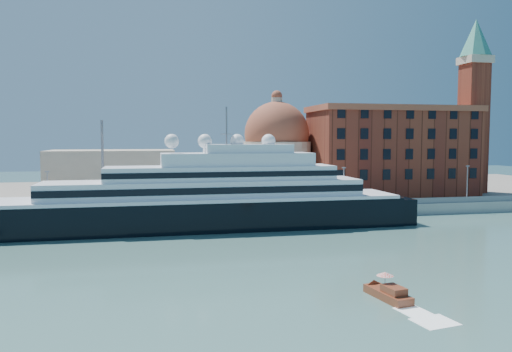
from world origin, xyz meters
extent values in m
plane|color=#3B6661|center=(0.00, 0.00, 0.00)|extent=(400.00, 400.00, 0.00)
cube|color=gray|center=(0.00, 34.00, 1.25)|extent=(180.00, 10.00, 2.50)
cube|color=slate|center=(0.00, 75.00, 1.00)|extent=(260.00, 72.00, 2.00)
cube|color=slate|center=(0.00, 29.50, 3.10)|extent=(180.00, 0.10, 1.20)
cube|color=black|center=(-2.81, 23.00, 2.23)|extent=(79.03, 12.16, 6.59)
cube|color=black|center=(36.70, 23.00, 2.03)|extent=(6.08, 11.14, 6.08)
cube|color=white|center=(-2.81, 23.00, 5.78)|extent=(77.00, 12.36, 0.61)
cube|color=white|center=(-0.79, 23.00, 7.60)|extent=(58.76, 10.13, 3.04)
cube|color=black|center=(-0.79, 17.93, 7.60)|extent=(58.76, 0.15, 1.22)
cube|color=white|center=(2.25, 23.00, 10.44)|extent=(42.55, 9.12, 2.63)
cube|color=white|center=(5.29, 23.00, 12.97)|extent=(28.37, 8.11, 2.43)
cube|color=white|center=(7.32, 23.00, 14.99)|extent=(16.21, 7.09, 1.62)
cylinder|color=slate|center=(3.27, 23.00, 19.25)|extent=(0.30, 0.30, 7.09)
sphere|color=white|center=(-6.87, 23.00, 16.41)|extent=(2.63, 2.63, 2.63)
sphere|color=white|center=(-0.79, 23.00, 16.41)|extent=(2.63, 2.63, 2.63)
sphere|color=white|center=(5.29, 23.00, 16.41)|extent=(2.63, 2.63, 2.63)
sphere|color=white|center=(11.37, 23.00, 16.41)|extent=(2.63, 2.63, 2.63)
cube|color=white|center=(-36.13, 22.32, 0.69)|extent=(14.40, 7.60, 1.83)
cube|color=white|center=(-33.91, 21.80, 2.17)|extent=(5.11, 3.83, 1.37)
cube|color=maroon|center=(13.53, -22.12, 0.36)|extent=(3.01, 6.40, 1.03)
cube|color=maroon|center=(13.69, -23.13, 1.23)|extent=(2.03, 2.79, 0.82)
cylinder|color=slate|center=(13.45, -21.61, 1.64)|extent=(0.06, 0.06, 1.64)
cone|color=red|center=(13.45, -21.61, 2.56)|extent=(1.85, 1.85, 0.41)
cube|color=maroon|center=(52.00, 52.00, 13.00)|extent=(42.00, 18.00, 22.00)
cube|color=brown|center=(52.00, 52.00, 24.50)|extent=(43.00, 19.00, 1.50)
cube|color=maroon|center=(76.00, 52.00, 19.50)|extent=(6.00, 6.00, 35.00)
cube|color=beige|center=(76.00, 52.00, 38.00)|extent=(7.00, 7.00, 2.00)
cone|color=teal|center=(76.00, 52.00, 44.00)|extent=(8.40, 8.40, 10.00)
cylinder|color=beige|center=(22.00, 58.00, 9.00)|extent=(18.00, 18.00, 14.00)
sphere|color=brown|center=(22.00, 58.00, 18.00)|extent=(17.00, 17.00, 17.00)
cylinder|color=beige|center=(22.00, 58.00, 26.00)|extent=(3.00, 3.00, 3.00)
cube|color=beige|center=(8.00, 56.00, 7.00)|extent=(18.00, 14.00, 10.00)
cube|color=beige|center=(-20.00, 58.00, 8.00)|extent=(30.00, 16.00, 12.00)
cylinder|color=slate|center=(-30.00, 31.00, 6.50)|extent=(0.24, 0.24, 8.00)
cube|color=slate|center=(-30.00, 31.00, 10.60)|extent=(0.80, 0.30, 0.25)
cylinder|color=slate|center=(0.00, 31.00, 6.50)|extent=(0.24, 0.24, 8.00)
cube|color=slate|center=(0.00, 31.00, 10.60)|extent=(0.80, 0.30, 0.25)
cylinder|color=slate|center=(30.00, 31.00, 6.50)|extent=(0.24, 0.24, 8.00)
cube|color=slate|center=(30.00, 31.00, 10.60)|extent=(0.80, 0.30, 0.25)
cylinder|color=slate|center=(60.00, 31.00, 6.50)|extent=(0.24, 0.24, 8.00)
cube|color=slate|center=(60.00, 31.00, 10.60)|extent=(0.80, 0.30, 0.25)
cylinder|color=slate|center=(-20.00, 33.00, 11.50)|extent=(0.50, 0.50, 18.00)
camera|label=1|loc=(-10.94, -69.69, 17.03)|focal=35.00mm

